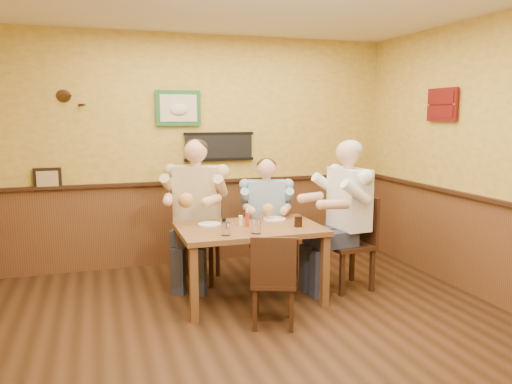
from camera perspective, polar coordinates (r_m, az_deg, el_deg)
room at (r=3.97m, az=1.30°, el=6.58°), size 5.02×5.03×2.81m
dining_table at (r=4.96m, az=-0.73°, el=-5.00°), size 1.40×0.90×0.75m
chair_back_left at (r=5.58m, az=-6.67°, el=-5.16°), size 0.61×0.61×1.00m
chair_back_right at (r=5.74m, az=1.18°, el=-5.44°), size 0.49×0.49×0.86m
chair_right_end at (r=5.40m, az=10.47°, el=-5.73°), size 0.50×0.50×0.99m
chair_near_side at (r=4.44m, az=2.04°, el=-9.90°), size 0.50×0.50×0.84m
diner_tan_shirt at (r=5.54m, az=-6.71°, el=-3.01°), size 0.87×0.87×1.42m
diner_blue_polo at (r=5.70m, az=1.19°, el=-3.66°), size 0.70×0.70×1.22m
diner_white_elder at (r=5.36m, az=10.53°, el=-3.52°), size 0.71×0.71×1.42m
water_glass_left at (r=4.57m, az=-3.45°, el=-4.26°), size 0.09×0.09×0.12m
water_glass_mid at (r=4.63m, az=0.01°, el=-3.96°), size 0.12×0.12×0.13m
cola_tumbler at (r=4.93m, az=4.86°, el=-3.36°), size 0.10×0.10×0.11m
hot_sauce_bottle at (r=4.91m, az=-1.02°, el=-3.06°), size 0.04×0.04×0.16m
salt_shaker at (r=4.98m, az=-1.76°, el=-3.26°), size 0.05×0.05×0.10m
pepper_shaker at (r=4.87m, az=-3.67°, el=-3.56°), size 0.05×0.05×0.10m
plate_far_left at (r=5.02m, az=-5.35°, el=-3.68°), size 0.30×0.30×0.02m
plate_far_right at (r=5.25m, az=2.14°, el=-3.10°), size 0.25×0.25×0.02m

